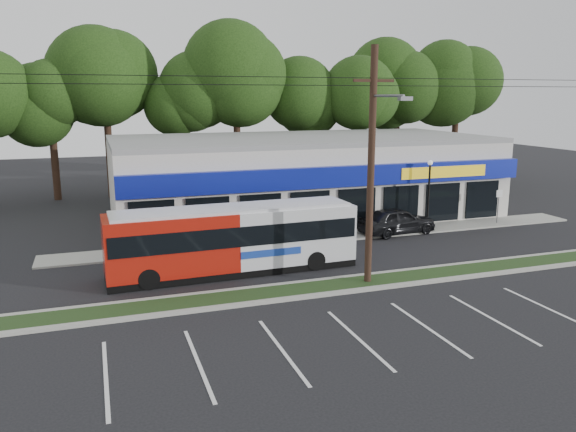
% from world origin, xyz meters
% --- Properties ---
extents(ground, '(120.00, 120.00, 0.00)m').
position_xyz_m(ground, '(0.00, 0.00, 0.00)').
color(ground, black).
rests_on(ground, ground).
extents(grass_strip, '(40.00, 1.60, 0.12)m').
position_xyz_m(grass_strip, '(0.00, 1.00, 0.06)').
color(grass_strip, '#1C3315').
rests_on(grass_strip, ground).
extents(curb_south, '(40.00, 0.25, 0.14)m').
position_xyz_m(curb_south, '(0.00, 0.15, 0.07)').
color(curb_south, '#9E9E93').
rests_on(curb_south, ground).
extents(curb_north, '(40.00, 0.25, 0.14)m').
position_xyz_m(curb_north, '(0.00, 1.85, 0.07)').
color(curb_north, '#9E9E93').
rests_on(curb_north, ground).
extents(sidewalk, '(32.00, 2.20, 0.10)m').
position_xyz_m(sidewalk, '(5.00, 9.00, 0.05)').
color(sidewalk, '#9E9E93').
rests_on(sidewalk, ground).
extents(strip_mall, '(25.00, 12.55, 5.30)m').
position_xyz_m(strip_mall, '(5.50, 15.91, 2.65)').
color(strip_mall, beige).
rests_on(strip_mall, ground).
extents(utility_pole, '(50.00, 2.77, 10.00)m').
position_xyz_m(utility_pole, '(2.83, 0.93, 5.41)').
color(utility_pole, black).
rests_on(utility_pole, ground).
extents(lamp_post, '(0.30, 0.30, 4.25)m').
position_xyz_m(lamp_post, '(11.00, 8.80, 2.67)').
color(lamp_post, black).
rests_on(lamp_post, ground).
extents(sign_post, '(0.45, 0.10, 2.23)m').
position_xyz_m(sign_post, '(16.00, 8.57, 1.56)').
color(sign_post, '#59595E').
rests_on(sign_post, ground).
extents(tree_line, '(46.76, 6.76, 11.83)m').
position_xyz_m(tree_line, '(4.00, 26.00, 8.42)').
color(tree_line, black).
rests_on(tree_line, ground).
extents(metrobus, '(11.51, 2.73, 3.08)m').
position_xyz_m(metrobus, '(-2.09, 4.50, 1.63)').
color(metrobus, '#A8170C').
rests_on(metrobus, ground).
extents(car_dark, '(4.88, 2.39, 1.60)m').
position_xyz_m(car_dark, '(8.73, 8.50, 0.80)').
color(car_dark, black).
rests_on(car_dark, ground).
extents(pedestrian_a, '(0.79, 0.74, 1.81)m').
position_xyz_m(pedestrian_a, '(2.00, 8.50, 0.91)').
color(pedestrian_a, silver).
rests_on(pedestrian_a, ground).
extents(pedestrian_b, '(0.93, 0.75, 1.83)m').
position_xyz_m(pedestrian_b, '(4.53, 8.42, 0.92)').
color(pedestrian_b, beige).
rests_on(pedestrian_b, ground).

